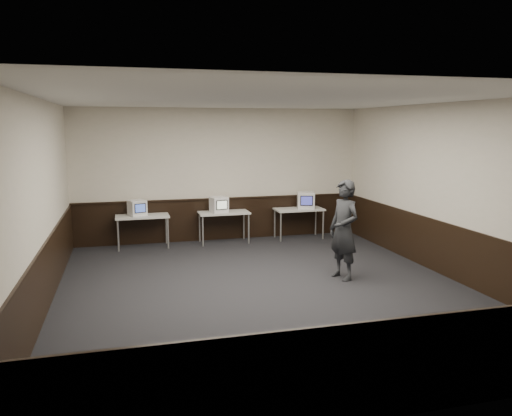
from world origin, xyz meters
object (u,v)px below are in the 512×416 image
(desk_center, at_px, (224,215))
(emac_center, at_px, (219,205))
(emac_left, at_px, (137,208))
(emac_right, at_px, (306,200))
(person, at_px, (344,230))
(desk_right, at_px, (299,211))
(desk_left, at_px, (142,219))

(desk_center, xyz_separation_m, emac_center, (-0.12, -0.03, 0.26))
(emac_left, xyz_separation_m, emac_right, (4.07, -0.06, 0.03))
(desk_center, height_order, emac_left, emac_left)
(desk_center, xyz_separation_m, emac_right, (2.07, -0.03, 0.28))
(emac_center, bearing_deg, emac_left, 168.07)
(emac_left, relative_size, person, 0.26)
(desk_right, distance_m, emac_left, 3.91)
(desk_center, distance_m, emac_left, 2.02)
(emac_center, distance_m, person, 3.74)
(emac_left, distance_m, person, 4.92)
(desk_left, height_order, emac_left, emac_left)
(desk_center, xyz_separation_m, person, (1.55, -3.37, 0.23))
(desk_left, distance_m, emac_right, 3.98)
(emac_right, height_order, person, person)
(desk_right, xyz_separation_m, emac_left, (-3.91, 0.02, 0.25))
(emac_right, bearing_deg, desk_center, -165.26)
(emac_left, xyz_separation_m, emac_center, (1.89, -0.05, 0.01))
(desk_right, distance_m, person, 3.40)
(desk_center, relative_size, emac_left, 2.56)
(desk_center, distance_m, desk_right, 1.90)
(emac_left, relative_size, emac_center, 1.04)
(desk_right, relative_size, emac_left, 2.56)
(desk_center, bearing_deg, desk_right, 0.00)
(desk_left, height_order, emac_center, emac_center)
(desk_left, relative_size, emac_left, 2.56)
(emac_left, bearing_deg, person, -63.47)
(person, bearing_deg, emac_center, -170.56)
(desk_left, distance_m, emac_left, 0.27)
(desk_left, bearing_deg, desk_center, 0.00)
(desk_right, relative_size, emac_center, 2.66)
(desk_center, relative_size, emac_center, 2.66)
(emac_left, height_order, person, person)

